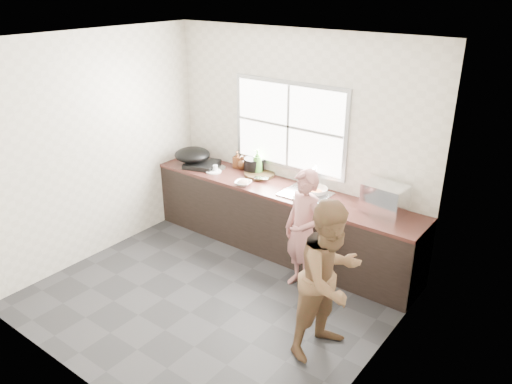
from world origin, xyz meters
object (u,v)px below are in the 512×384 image
Objects in this scene: woman at (303,236)px; wok at (192,155)px; bowl_held at (299,199)px; pot_lid_left at (215,168)px; bowl_crabs at (316,192)px; dish_rack at (385,199)px; bottle_brown_short at (242,163)px; burner at (202,164)px; person_side at (330,279)px; glass_jar at (215,168)px; bowl_mince at (243,183)px; bottle_green at (258,162)px; plate_food at (214,171)px; bottle_brown_tall at (237,160)px; black_pot at (254,165)px; cutting_board at (259,174)px; pot_lid_right at (202,166)px.

woman is 2.17m from wok.
pot_lid_left is (-1.47, 0.22, -0.03)m from bowl_held.
bowl_crabs is 0.50× the size of dish_rack.
bottle_brown_short reaches higher than burner.
person_side is 16.86× the size of glass_jar.
bottle_green is (-0.08, 0.40, 0.14)m from bowl_mince.
bottle_brown_tall reaches higher than plate_food.
black_pot is (-1.97, 1.47, 0.20)m from person_side.
bottle_green is (-0.90, 0.40, 0.14)m from bowl_held.
cutting_board is 1.98× the size of bowl_mince.
bottle_brown_tall is 0.10m from bottle_brown_short.
dish_rack is at bearing 4.60° from plate_food.
pot_lid_right is at bearing -166.74° from cutting_board.
wok is at bearing 172.01° from bowl_mince.
wok is at bearing -163.85° from bottle_green.
bowl_held is (-0.99, 1.04, 0.14)m from person_side.
bowl_mince is at bearing -69.62° from black_pot.
bottle_brown_short is (0.10, -0.01, -0.02)m from bottle_brown_tall.
burner is at bearing -147.16° from bottle_brown_tall.
cutting_board is at bearing 66.51° from person_side.
cutting_board is 1.81× the size of bowl_crabs.
bottle_brown_tall is (-0.45, 0.44, 0.08)m from bowl_mince.
plate_food is 0.13m from pot_lid_left.
dish_rack is at bearing -3.27° from bottle_green.
pot_lid_right is at bearing 17.95° from wok.
pot_lid_left is at bearing 161.23° from bowl_mince.
bottle_brown_short is at bearing 129.49° from bowl_mince.
woman reaches higher than burner.
bottle_green is at bearing 172.93° from bowl_crabs.
black_pot is at bearing 155.85° from cutting_board.
bowl_held reaches higher than pot_lid_right.
person_side is at bearing -24.52° from pot_lid_right.
woman is 1.85m from pot_lid_left.
cutting_board is 0.85m from pot_lid_right.
bottle_green is at bearing -179.19° from dish_rack.
person_side reaches higher than woman.
person_side is at bearing -26.24° from glass_jar.
person_side is 2.66m from plate_food.
dish_rack is (2.56, 0.12, 0.13)m from burner.
dish_rack is (1.74, -0.08, 0.15)m from cutting_board.
bowl_crabs is at bearing 80.17° from bowl_held.
cutting_board is at bearing 13.89° from wok.
plate_food reaches higher than pot_lid_right.
glass_jar is at bearing -47.64° from pot_lid_left.
plate_food reaches higher than pot_lid_left.
plate_food is 0.42m from wok.
bowl_mince is at bearing -11.76° from pot_lid_right.
cutting_board is at bearing -9.03° from bottle_brown_tall.
pot_lid_left is (-1.75, 0.57, 0.21)m from woman.
pot_lid_left is (-0.07, 0.11, -0.00)m from plate_food.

